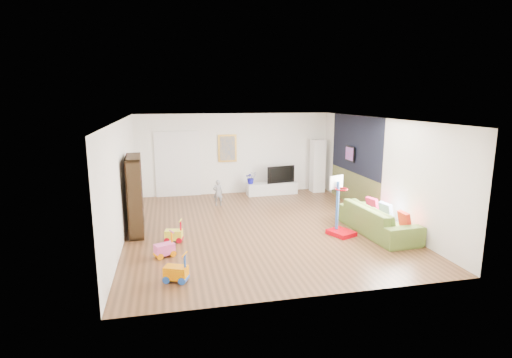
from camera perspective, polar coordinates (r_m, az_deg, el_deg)
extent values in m
cube|color=brown|center=(10.21, 0.49, -6.78)|extent=(6.50, 7.50, 0.00)
cube|color=white|center=(9.70, 0.51, 8.54)|extent=(6.50, 7.50, 0.00)
cube|color=white|center=(13.50, -3.07, 3.61)|extent=(6.50, 0.00, 2.70)
cube|color=silver|center=(6.37, 8.11, -5.53)|extent=(6.50, 0.00, 2.70)
cube|color=white|center=(9.69, -18.59, -0.13)|extent=(0.00, 7.50, 2.70)
cube|color=white|center=(11.05, 17.17, 1.34)|extent=(0.00, 7.50, 2.70)
cube|color=black|center=(12.19, 14.02, 4.80)|extent=(0.01, 3.20, 1.70)
cube|color=brown|center=(12.42, 13.72, -1.39)|extent=(0.01, 3.20, 1.00)
cube|color=white|center=(13.33, -11.12, 2.00)|extent=(1.45, 0.06, 2.10)
cube|color=gold|center=(13.40, -4.11, 4.40)|extent=(0.62, 0.06, 0.92)
cube|color=#7F3F8C|center=(12.38, 13.27, 3.53)|extent=(0.04, 0.56, 0.46)
cube|color=silver|center=(13.49, 2.27, -1.36)|extent=(1.72, 0.51, 0.40)
cube|color=white|center=(13.93, 8.77, 1.88)|extent=(0.43, 0.43, 1.81)
cube|color=black|center=(9.95, -16.90, -2.19)|extent=(0.40, 1.29, 1.87)
imported|color=#57702B|center=(10.06, 17.02, -5.55)|extent=(1.06, 2.38, 0.68)
cube|color=red|center=(9.60, 12.24, -3.82)|extent=(0.68, 0.74, 1.42)
cube|color=yellow|center=(9.28, -11.69, -7.27)|extent=(0.43, 0.32, 0.51)
cube|color=orange|center=(7.35, -11.39, -12.28)|extent=(0.47, 0.38, 0.54)
cube|color=#E6509E|center=(8.47, -12.96, -9.14)|extent=(0.45, 0.37, 0.52)
imported|color=gray|center=(12.07, -5.47, -1.98)|extent=(0.29, 0.19, 0.80)
imported|color=black|center=(13.48, 3.39, 0.73)|extent=(1.00, 0.34, 0.57)
imported|color=#110E99|center=(13.25, -0.73, 0.18)|extent=(0.37, 0.32, 0.41)
cube|color=red|center=(9.55, 20.44, -5.46)|extent=(0.10, 0.36, 0.36)
cube|color=silver|center=(10.13, 18.09, -4.35)|extent=(0.16, 0.41, 0.40)
cube|color=#AD123D|center=(10.63, 16.27, -3.50)|extent=(0.19, 0.36, 0.35)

